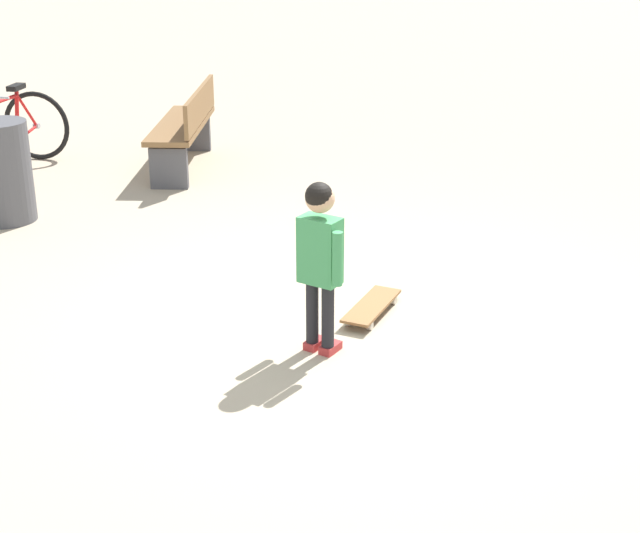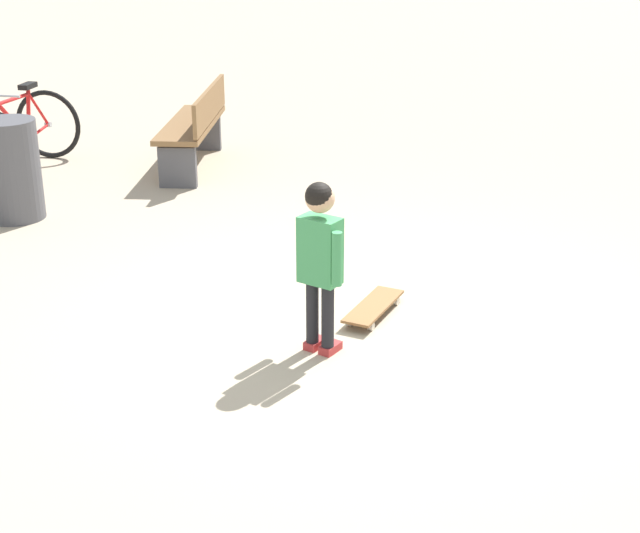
# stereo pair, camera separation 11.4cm
# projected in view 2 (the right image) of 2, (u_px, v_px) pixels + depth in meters

# --- Properties ---
(ground_plane) EXTENTS (50.00, 50.00, 0.00)m
(ground_plane) POSITION_uv_depth(u_px,v_px,m) (339.00, 323.00, 5.95)
(ground_plane) COLOR tan
(child_person) EXTENTS (0.28, 0.34, 1.06)m
(child_person) POSITION_uv_depth(u_px,v_px,m) (320.00, 249.00, 5.34)
(child_person) COLOR black
(child_person) RESTS_ON ground
(skateboard) EXTENTS (0.38, 0.65, 0.07)m
(skateboard) POSITION_uv_depth(u_px,v_px,m) (373.00, 307.00, 6.04)
(skateboard) COLOR olive
(skateboard) RESTS_ON ground
(bicycle_near) EXTENTS (0.78, 1.12, 0.85)m
(bicycle_near) POSITION_uv_depth(u_px,v_px,m) (24.00, 133.00, 9.11)
(bicycle_near) COLOR black
(bicycle_near) RESTS_ON ground
(street_bench) EXTENTS (0.54, 1.62, 0.80)m
(street_bench) POSITION_uv_depth(u_px,v_px,m) (196.00, 126.00, 9.21)
(street_bench) COLOR brown
(street_bench) RESTS_ON ground
(trash_bin) EXTENTS (0.48, 0.48, 0.85)m
(trash_bin) POSITION_uv_depth(u_px,v_px,m) (11.00, 170.00, 7.74)
(trash_bin) COLOR #4C4C51
(trash_bin) RESTS_ON ground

